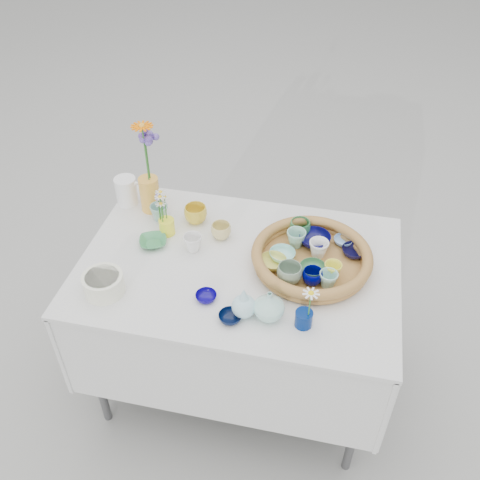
% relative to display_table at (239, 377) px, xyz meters
% --- Properties ---
extents(ground, '(80.00, 80.00, 0.00)m').
position_rel_display_table_xyz_m(ground, '(0.00, 0.00, 0.00)').
color(ground, '#A0A09E').
extents(display_table, '(1.26, 0.86, 0.77)m').
position_rel_display_table_xyz_m(display_table, '(0.00, 0.00, 0.00)').
color(display_table, white).
rests_on(display_table, ground).
extents(wicker_tray, '(0.47, 0.47, 0.08)m').
position_rel_display_table_xyz_m(wicker_tray, '(0.28, 0.05, 0.80)').
color(wicker_tray, '#A36D34').
rests_on(wicker_tray, display_table).
extents(tray_ceramic_0, '(0.15, 0.15, 0.04)m').
position_rel_display_table_xyz_m(tray_ceramic_0, '(0.28, 0.16, 0.80)').
color(tray_ceramic_0, '#0A094D').
rests_on(tray_ceramic_0, wicker_tray).
extents(tray_ceramic_1, '(0.10, 0.10, 0.03)m').
position_rel_display_table_xyz_m(tray_ceramic_1, '(0.44, 0.13, 0.80)').
color(tray_ceramic_1, black).
rests_on(tray_ceramic_1, wicker_tray).
extents(tray_ceramic_2, '(0.07, 0.07, 0.06)m').
position_rel_display_table_xyz_m(tray_ceramic_2, '(0.37, -0.01, 0.81)').
color(tray_ceramic_2, '#F4ED49').
rests_on(tray_ceramic_2, wicker_tray).
extents(tray_ceramic_3, '(0.11, 0.11, 0.03)m').
position_rel_display_table_xyz_m(tray_ceramic_3, '(0.29, -0.01, 0.80)').
color(tray_ceramic_3, '#458751').
rests_on(tray_ceramic_3, wicker_tray).
extents(tray_ceramic_4, '(0.11, 0.11, 0.08)m').
position_rel_display_table_xyz_m(tray_ceramic_4, '(0.21, -0.08, 0.82)').
color(tray_ceramic_4, gray).
rests_on(tray_ceramic_4, wicker_tray).
extents(tray_ceramic_5, '(0.13, 0.13, 0.03)m').
position_rel_display_table_xyz_m(tray_ceramic_5, '(0.17, 0.05, 0.80)').
color(tray_ceramic_5, '#99E9E2').
rests_on(tray_ceramic_5, wicker_tray).
extents(tray_ceramic_6, '(0.08, 0.08, 0.07)m').
position_rel_display_table_xyz_m(tray_ceramic_6, '(0.21, 0.13, 0.82)').
color(tray_ceramic_6, '#91CDB4').
rests_on(tray_ceramic_6, wicker_tray).
extents(tray_ceramic_7, '(0.08, 0.08, 0.07)m').
position_rel_display_table_xyz_m(tray_ceramic_7, '(0.30, 0.09, 0.82)').
color(tray_ceramic_7, white).
rests_on(tray_ceramic_7, wicker_tray).
extents(tray_ceramic_8, '(0.10, 0.10, 0.02)m').
position_rel_display_table_xyz_m(tray_ceramic_8, '(0.39, 0.19, 0.80)').
color(tray_ceramic_8, '#87BAFF').
rests_on(tray_ceramic_8, wicker_tray).
extents(tray_ceramic_9, '(0.08, 0.08, 0.06)m').
position_rel_display_table_xyz_m(tray_ceramic_9, '(0.30, -0.06, 0.81)').
color(tray_ceramic_9, '#000260').
rests_on(tray_ceramic_9, wicker_tray).
extents(tray_ceramic_10, '(0.13, 0.13, 0.03)m').
position_rel_display_table_xyz_m(tray_ceramic_10, '(0.14, -0.00, 0.80)').
color(tray_ceramic_10, '#DBCE55').
rests_on(tray_ceramic_10, wicker_tray).
extents(tray_ceramic_11, '(0.09, 0.09, 0.07)m').
position_rel_display_table_xyz_m(tray_ceramic_11, '(0.36, -0.07, 0.82)').
color(tray_ceramic_11, '#9BD5C3').
rests_on(tray_ceramic_11, wicker_tray).
extents(tray_ceramic_12, '(0.10, 0.10, 0.07)m').
position_rel_display_table_xyz_m(tray_ceramic_12, '(0.21, 0.21, 0.82)').
color(tray_ceramic_12, '#317944').
rests_on(tray_ceramic_12, wicker_tray).
extents(loose_ceramic_0, '(0.12, 0.12, 0.08)m').
position_rel_display_table_xyz_m(loose_ceramic_0, '(-0.24, 0.22, 0.80)').
color(loose_ceramic_0, gold).
rests_on(loose_ceramic_0, display_table).
extents(loose_ceramic_1, '(0.11, 0.11, 0.07)m').
position_rel_display_table_xyz_m(loose_ceramic_1, '(-0.11, 0.14, 0.80)').
color(loose_ceramic_1, '#D7C577').
rests_on(loose_ceramic_1, display_table).
extents(loose_ceramic_2, '(0.15, 0.15, 0.03)m').
position_rel_display_table_xyz_m(loose_ceramic_2, '(-0.37, 0.04, 0.78)').
color(loose_ceramic_2, '#3F9158').
rests_on(loose_ceramic_2, display_table).
extents(loose_ceramic_3, '(0.10, 0.10, 0.07)m').
position_rel_display_table_xyz_m(loose_ceramic_3, '(-0.20, 0.04, 0.80)').
color(loose_ceramic_3, white).
rests_on(loose_ceramic_3, display_table).
extents(loose_ceramic_4, '(0.10, 0.10, 0.02)m').
position_rel_display_table_xyz_m(loose_ceramic_4, '(-0.08, -0.22, 0.78)').
color(loose_ceramic_4, '#0A006E').
rests_on(loose_ceramic_4, display_table).
extents(loose_ceramic_5, '(0.09, 0.09, 0.07)m').
position_rel_display_table_xyz_m(loose_ceramic_5, '(-0.40, 0.20, 0.80)').
color(loose_ceramic_5, '#80B2A5').
rests_on(loose_ceramic_5, display_table).
extents(loose_ceramic_6, '(0.08, 0.08, 0.03)m').
position_rel_display_table_xyz_m(loose_ceramic_6, '(0.03, -0.29, 0.78)').
color(loose_ceramic_6, black).
rests_on(loose_ceramic_6, display_table).
extents(fluted_bowl, '(0.17, 0.17, 0.08)m').
position_rel_display_table_xyz_m(fluted_bowl, '(-0.46, -0.26, 0.80)').
color(fluted_bowl, white).
rests_on(fluted_bowl, display_table).
extents(bud_vase_paleblue, '(0.11, 0.11, 0.13)m').
position_rel_display_table_xyz_m(bud_vase_paleblue, '(0.08, -0.26, 0.83)').
color(bud_vase_paleblue, '#AFDFE8').
rests_on(bud_vase_paleblue, display_table).
extents(bud_vase_seafoam, '(0.13, 0.13, 0.12)m').
position_rel_display_table_xyz_m(bud_vase_seafoam, '(0.16, -0.25, 0.82)').
color(bud_vase_seafoam, '#A7DCCE').
rests_on(bud_vase_seafoam, display_table).
extents(bud_vase_cobalt, '(0.07, 0.07, 0.06)m').
position_rel_display_table_xyz_m(bud_vase_cobalt, '(0.29, -0.26, 0.80)').
color(bud_vase_cobalt, '#011B5A').
rests_on(bud_vase_cobalt, display_table).
extents(single_daisy, '(0.08, 0.08, 0.12)m').
position_rel_display_table_xyz_m(single_daisy, '(0.30, -0.27, 0.88)').
color(single_daisy, white).
rests_on(single_daisy, bud_vase_cobalt).
extents(tall_vase_yellow, '(0.11, 0.11, 0.16)m').
position_rel_display_table_xyz_m(tall_vase_yellow, '(-0.46, 0.26, 0.85)').
color(tall_vase_yellow, '#F2AD3C').
rests_on(tall_vase_yellow, display_table).
extents(gerbera, '(0.13, 0.13, 0.27)m').
position_rel_display_table_xyz_m(gerbera, '(-0.45, 0.26, 1.05)').
color(gerbera, '#FE7400').
rests_on(gerbera, tall_vase_yellow).
extents(hydrangea, '(0.08, 0.08, 0.26)m').
position_rel_display_table_xyz_m(hydrangea, '(-0.45, 0.27, 1.02)').
color(hydrangea, '#6951B1').
rests_on(hydrangea, tall_vase_yellow).
extents(white_pitcher, '(0.14, 0.11, 0.13)m').
position_rel_display_table_xyz_m(white_pitcher, '(-0.58, 0.29, 0.83)').
color(white_pitcher, white).
rests_on(white_pitcher, display_table).
extents(daisy_cup, '(0.09, 0.09, 0.07)m').
position_rel_display_table_xyz_m(daisy_cup, '(-0.34, 0.12, 0.80)').
color(daisy_cup, '#FFFD2D').
rests_on(daisy_cup, display_table).
extents(daisy_posy, '(0.09, 0.09, 0.14)m').
position_rel_display_table_xyz_m(daisy_posy, '(-0.35, 0.12, 0.90)').
color(daisy_posy, silver).
rests_on(daisy_posy, daisy_cup).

